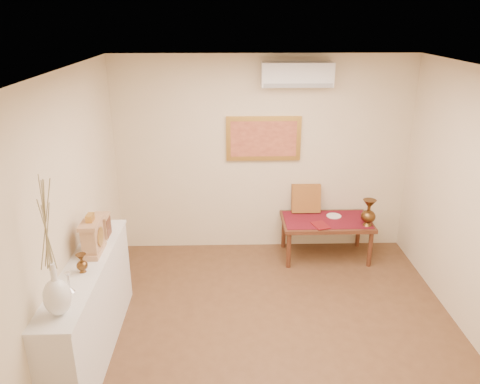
{
  "coord_description": "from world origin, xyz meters",
  "views": [
    {
      "loc": [
        -0.48,
        -3.86,
        3.17
      ],
      "look_at": [
        -0.34,
        1.15,
        1.25
      ],
      "focal_mm": 35.0,
      "sensor_mm": 36.0,
      "label": 1
    }
  ],
  "objects_px": {
    "brass_urn_tall": "(369,210)",
    "mantel_clock": "(93,237)",
    "white_vase": "(50,250)",
    "wooden_chest": "(102,226)",
    "display_ledge": "(91,309)",
    "low_table": "(326,224)"
  },
  "relations": [
    {
      "from": "white_vase",
      "to": "wooden_chest",
      "type": "distance_m",
      "value": 1.42
    },
    {
      "from": "mantel_clock",
      "to": "wooden_chest",
      "type": "height_order",
      "value": "mantel_clock"
    },
    {
      "from": "mantel_clock",
      "to": "brass_urn_tall",
      "type": "bearing_deg",
      "value": 24.79
    },
    {
      "from": "display_ledge",
      "to": "low_table",
      "type": "bearing_deg",
      "value": 35.1
    },
    {
      "from": "brass_urn_tall",
      "to": "display_ledge",
      "type": "xyz_separation_m",
      "value": [
        -3.17,
        -1.69,
        -0.28
      ]
    },
    {
      "from": "white_vase",
      "to": "low_table",
      "type": "xyz_separation_m",
      "value": [
        2.65,
        2.64,
        -1.05
      ]
    },
    {
      "from": "low_table",
      "to": "white_vase",
      "type": "bearing_deg",
      "value": -135.13
    },
    {
      "from": "mantel_clock",
      "to": "low_table",
      "type": "relative_size",
      "value": 0.34
    },
    {
      "from": "brass_urn_tall",
      "to": "mantel_clock",
      "type": "distance_m",
      "value": 3.48
    },
    {
      "from": "mantel_clock",
      "to": "wooden_chest",
      "type": "distance_m",
      "value": 0.36
    },
    {
      "from": "white_vase",
      "to": "low_table",
      "type": "distance_m",
      "value": 3.89
    },
    {
      "from": "white_vase",
      "to": "mantel_clock",
      "type": "bearing_deg",
      "value": 89.51
    },
    {
      "from": "white_vase",
      "to": "brass_urn_tall",
      "type": "bearing_deg",
      "value": 37.82
    },
    {
      "from": "white_vase",
      "to": "wooden_chest",
      "type": "relative_size",
      "value": 4.58
    },
    {
      "from": "white_vase",
      "to": "wooden_chest",
      "type": "height_order",
      "value": "white_vase"
    },
    {
      "from": "white_vase",
      "to": "mantel_clock",
      "type": "relative_size",
      "value": 2.72
    },
    {
      "from": "white_vase",
      "to": "low_table",
      "type": "bearing_deg",
      "value": 44.87
    },
    {
      "from": "brass_urn_tall",
      "to": "mantel_clock",
      "type": "bearing_deg",
      "value": -155.21
    },
    {
      "from": "brass_urn_tall",
      "to": "low_table",
      "type": "xyz_separation_m",
      "value": [
        -0.5,
        0.19,
        -0.29
      ]
    },
    {
      "from": "mantel_clock",
      "to": "low_table",
      "type": "xyz_separation_m",
      "value": [
        2.64,
        1.65,
        -0.67
      ]
    },
    {
      "from": "mantel_clock",
      "to": "wooden_chest",
      "type": "xyz_separation_m",
      "value": [
        -0.01,
        0.35,
        -0.05
      ]
    },
    {
      "from": "white_vase",
      "to": "display_ledge",
      "type": "bearing_deg",
      "value": 91.7
    }
  ]
}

